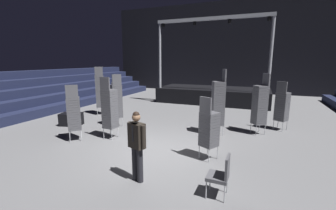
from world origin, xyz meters
TOP-DOWN VIEW (x-y plane):
  - ground_plane at (0.00, 0.00)m, footprint 22.00×30.00m
  - arena_end_wall at (0.00, 15.00)m, footprint 22.00×0.30m
  - bleacher_bank_left at (-9.12, 1.00)m, footprint 3.75×24.00m
  - stage_riser at (0.00, 9.27)m, footprint 7.38×3.22m
  - man_with_tie at (0.39, -1.87)m, footprint 0.56×0.35m
  - chair_stack_front_left at (1.54, 2.34)m, footprint 0.58×0.58m
  - chair_stack_front_right at (-3.16, -0.25)m, footprint 0.62×0.62m
  - chair_stack_mid_left at (3.03, 3.08)m, footprint 0.61×0.61m
  - chair_stack_mid_right at (-4.93, 3.38)m, footprint 0.62×0.62m
  - chair_stack_mid_centre at (3.89, 3.99)m, footprint 0.60×0.60m
  - chair_stack_rear_left at (-2.09, 0.43)m, footprint 0.46×0.46m
  - chair_stack_rear_right at (-2.80, 1.83)m, footprint 0.61×0.61m
  - chair_stack_rear_centre at (-5.18, 5.22)m, footprint 0.53×0.53m
  - chair_stack_aisle_left at (1.70, 0.01)m, footprint 0.60×0.60m
  - equipment_road_case at (-4.79, 1.16)m, footprint 1.02×0.81m
  - loose_chair_near_man at (2.36, -1.78)m, footprint 0.44×0.44m

SIDE VIEW (x-z plane):
  - ground_plane at x=0.00m, z-range -0.10..0.00m
  - equipment_road_case at x=-4.79m, z-range 0.00..0.55m
  - loose_chair_near_man at x=2.36m, z-range 0.06..1.01m
  - stage_riser at x=0.00m, z-range -2.14..3.32m
  - chair_stack_aisle_left at x=1.70m, z-range 0.00..1.88m
  - man_with_tie at x=0.39m, z-range 0.11..1.84m
  - chair_stack_front_right at x=-3.16m, z-range 0.00..2.05m
  - chair_stack_mid_centre at x=3.89m, z-range 0.00..2.05m
  - chair_stack_rear_centre at x=-5.18m, z-range 0.00..2.05m
  - bleacher_bank_left at x=-9.12m, z-range 0.00..2.25m
  - chair_stack_rear_left at x=-2.09m, z-range 0.00..2.30m
  - chair_stack_rear_right at x=-2.80m, z-range 0.00..2.30m
  - chair_stack_mid_left at x=3.03m, z-range 0.00..2.39m
  - chair_stack_front_left at x=1.54m, z-range 0.00..2.56m
  - chair_stack_mid_right at x=-4.93m, z-range 0.00..2.56m
  - arena_end_wall at x=0.00m, z-range 0.00..8.00m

